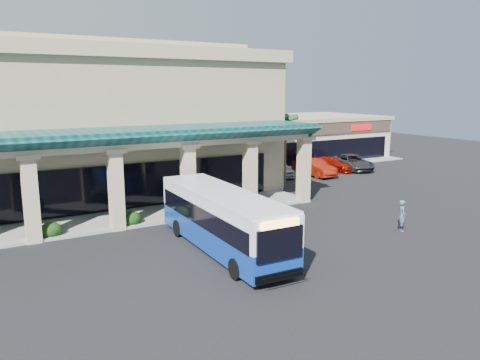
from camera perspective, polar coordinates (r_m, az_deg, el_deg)
ground at (r=26.73m, az=4.33°, el=-6.48°), size 110.00×110.00×0.00m
main_building at (r=37.58m, az=-20.36°, el=6.75°), size 30.80×14.80×11.35m
arcade at (r=28.96m, az=-16.73°, el=0.26°), size 30.00×6.20×5.70m
strip_mall at (r=55.77m, az=5.59°, el=5.22°), size 22.50×12.50×4.90m
palm_0 at (r=39.67m, az=5.48°, el=4.12°), size 2.40×2.40×6.60m
palm_1 at (r=42.72m, az=4.21°, el=4.09°), size 2.40×2.40×5.80m
broadleaf_tree at (r=45.96m, az=-1.40°, el=3.99°), size 2.60×2.60×4.81m
transit_bus at (r=23.50m, az=-2.17°, el=-5.03°), size 2.89×11.01×3.06m
pedestrian at (r=28.38m, az=19.15°, el=-4.12°), size 0.72×0.80×1.82m
car_silver at (r=43.71m, az=4.68°, el=1.40°), size 2.33×4.60×1.50m
car_white at (r=44.46m, az=9.04°, el=1.53°), size 1.71×4.90×1.61m
car_red at (r=47.42m, az=11.02°, el=1.91°), size 3.69×5.13×1.38m
car_gray at (r=48.60m, az=13.52°, el=2.13°), size 3.90×6.05×1.55m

